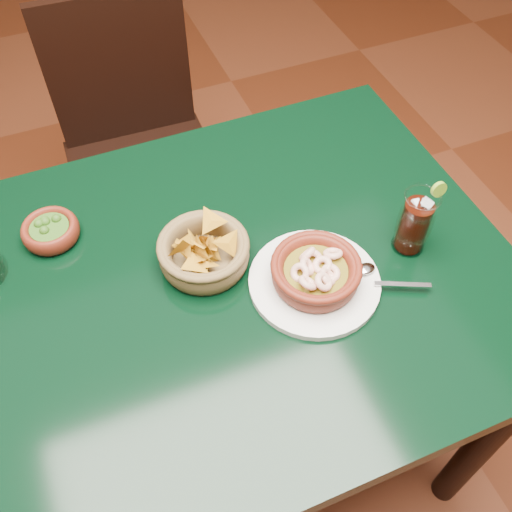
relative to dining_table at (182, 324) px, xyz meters
name	(u,v)px	position (x,y,z in m)	size (l,w,h in m)	color
ground	(206,448)	(0.00, 0.00, -0.65)	(7.00, 7.00, 0.00)	#471C0C
dining_table	(182,324)	(0.00, 0.00, 0.00)	(1.20, 0.80, 0.75)	black
dining_chair	(139,148)	(0.08, 0.71, -0.17)	(0.42, 0.42, 0.87)	black
shrimp_plate	(316,274)	(0.23, -0.07, 0.13)	(0.29, 0.23, 0.07)	silver
chip_basket	(204,252)	(0.07, 0.04, 0.13)	(0.19, 0.19, 0.11)	brown
guacamole_ramekin	(50,231)	(-0.17, 0.21, 0.12)	(0.12, 0.12, 0.04)	#54190E
cola_drink	(415,222)	(0.42, -0.06, 0.16)	(0.13, 0.13, 0.15)	white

